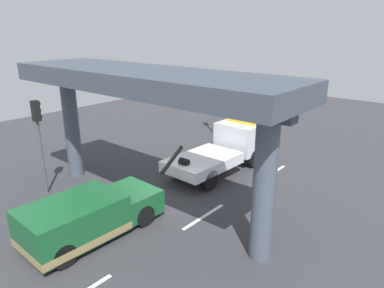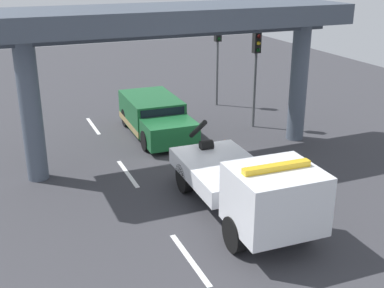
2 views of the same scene
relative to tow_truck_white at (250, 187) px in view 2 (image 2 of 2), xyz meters
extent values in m
cube|color=#38383D|center=(-4.91, 0.02, -1.25)|extent=(60.00, 40.00, 0.10)
cube|color=silver|center=(-10.91, -2.36, -1.20)|extent=(2.60, 0.16, 0.01)
cube|color=silver|center=(-4.91, -2.36, -1.20)|extent=(2.60, 0.16, 0.01)
cube|color=silver|center=(1.09, -2.36, -1.20)|extent=(2.60, 0.16, 0.01)
cube|color=white|center=(-1.93, 0.05, -0.28)|extent=(3.91, 2.51, 0.55)
cube|color=white|center=(1.40, -0.04, 0.27)|extent=(2.11, 2.36, 1.65)
cube|color=black|center=(2.01, -0.06, 0.64)|extent=(0.12, 2.21, 0.66)
cube|color=teal|center=(-1.89, 1.26, -0.36)|extent=(3.65, 0.12, 0.20)
cylinder|color=black|center=(-4.12, 0.12, 0.46)|extent=(1.42, 0.22, 1.07)
cylinder|color=black|center=(-3.31, 0.09, 0.12)|extent=(0.37, 0.46, 0.36)
cube|color=yellow|center=(1.40, -0.04, 1.18)|extent=(0.30, 1.93, 0.16)
cylinder|color=black|center=(1.23, 1.00, -0.70)|extent=(1.01, 0.35, 1.00)
cylinder|color=black|center=(1.17, -1.08, -0.70)|extent=(1.01, 0.35, 1.00)
cylinder|color=black|center=(-2.67, 1.12, -0.70)|extent=(1.01, 0.35, 1.00)
cylinder|color=black|center=(-2.73, -0.96, -0.70)|extent=(1.01, 0.35, 1.00)
cube|color=#195B2D|center=(-9.33, 0.04, -0.30)|extent=(3.52, 2.30, 1.35)
cube|color=#195B2D|center=(-6.74, -0.03, -0.50)|extent=(1.79, 2.16, 0.95)
cube|color=black|center=(-7.58, -0.01, 0.00)|extent=(0.12, 1.94, 0.59)
cube|color=#9E8451|center=(-9.33, 0.04, -0.79)|extent=(3.54, 2.31, 0.28)
cylinder|color=black|center=(-6.86, 0.93, -0.78)|extent=(0.85, 0.30, 0.84)
cylinder|color=black|center=(-6.91, -0.99, -0.78)|extent=(0.85, 0.30, 0.84)
cylinder|color=black|center=(-10.25, 1.03, -0.78)|extent=(0.85, 0.30, 0.84)
cylinder|color=black|center=(-10.30, -0.89, -0.78)|extent=(0.85, 0.30, 0.84)
cylinder|color=#4C5666|center=(-5.77, 5.48, 1.35)|extent=(0.74, 0.74, 5.10)
cylinder|color=#4C5666|center=(-5.77, -5.43, 1.35)|extent=(0.74, 0.74, 5.10)
cube|color=#414956|center=(-5.77, 0.02, 4.27)|extent=(3.60, 12.91, 0.74)
cube|color=#353C47|center=(-5.77, 0.02, 3.72)|extent=(0.50, 12.51, 0.36)
cylinder|color=#515456|center=(-11.91, 4.59, 0.51)|extent=(0.12, 0.12, 3.42)
cube|color=black|center=(-11.91, 4.59, 2.66)|extent=(0.28, 0.32, 0.90)
sphere|color=red|center=(-11.75, 4.59, 2.96)|extent=(0.18, 0.18, 0.18)
sphere|color=#3A2D06|center=(-11.75, 4.59, 2.66)|extent=(0.18, 0.18, 0.18)
sphere|color=black|center=(-11.75, 4.59, 2.36)|extent=(0.18, 0.18, 0.18)
cylinder|color=#515456|center=(-7.91, 4.59, 0.54)|extent=(0.12, 0.12, 3.48)
cube|color=black|center=(-7.91, 4.59, 2.73)|extent=(0.28, 0.32, 0.90)
sphere|color=#360605|center=(-7.75, 4.59, 3.03)|extent=(0.18, 0.18, 0.18)
sphere|color=gold|center=(-7.75, 4.59, 2.73)|extent=(0.18, 0.18, 0.18)
sphere|color=black|center=(-7.75, 4.59, 2.43)|extent=(0.18, 0.18, 0.18)
cone|color=orange|center=(-5.31, 1.81, -0.89)|extent=(0.47, 0.47, 0.62)
cube|color=black|center=(-5.31, 1.81, -1.19)|extent=(0.52, 0.52, 0.03)
camera|label=1|loc=(-15.00, -10.19, 6.13)|focal=32.95mm
camera|label=2|loc=(11.41, -6.61, 6.25)|focal=46.29mm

